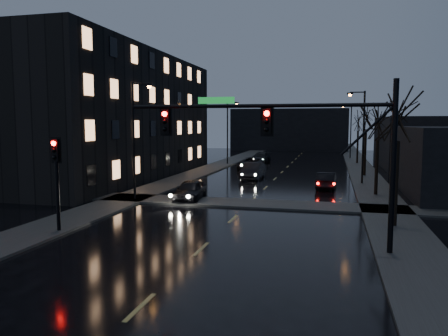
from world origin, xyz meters
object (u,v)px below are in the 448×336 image
Objects in this scene: oncoming_car_c at (250,163)px; lead_car at (326,180)px; oncoming_car_b at (253,171)px; oncoming_car_d at (261,158)px; oncoming_car_a at (190,190)px.

lead_car is at bearing -50.97° from oncoming_car_c.
oncoming_car_c is 1.19× the size of lead_car.
oncoming_car_b is 0.95× the size of oncoming_car_d.
lead_car is (6.87, -4.72, -0.10)m from oncoming_car_b.
oncoming_car_b reaches higher than oncoming_car_a.
lead_car is at bearing 37.17° from oncoming_car_a.
oncoming_car_c is 15.92m from lead_car.
oncoming_car_a is 1.01× the size of lead_car.
oncoming_car_a is 11.89m from lead_car.
oncoming_car_a reaches higher than lead_car.
oncoming_car_d is (-0.03, 7.38, 0.04)m from oncoming_car_c.
oncoming_car_d reaches higher than oncoming_car_a.
oncoming_car_c is (0.25, 21.11, -0.03)m from oncoming_car_a.
oncoming_car_d is at bearing -64.06° from lead_car.
oncoming_car_a is 28.50m from oncoming_car_d.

